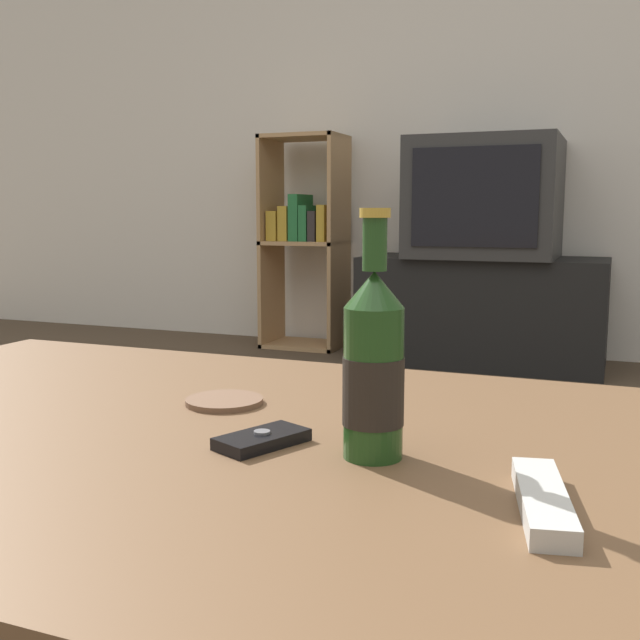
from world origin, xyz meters
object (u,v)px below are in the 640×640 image
Objects in this scene: bookshelf at (304,236)px; cell_phone at (262,439)px; beer_bottle at (374,367)px; remote_control at (543,500)px; tv_stand at (482,311)px; television at (485,198)px.

bookshelf is 9.21× the size of cell_phone.
beer_bottle reaches higher than remote_control.
bookshelf reaches higher than tv_stand.
beer_bottle is (0.35, -2.73, -0.23)m from television.
beer_bottle is 0.16m from cell_phone.
beer_bottle is at bearing 27.02° from cell_phone.
tv_stand is 6.14× the size of remote_control.
bookshelf is at bearing 135.65° from cell_phone.
television reaches higher than tv_stand.
tv_stand is 4.11× the size of beer_bottle.
beer_bottle is at bearing -82.74° from television.
bookshelf reaches higher than cell_phone.
beer_bottle is at bearing -65.53° from bookshelf.
tv_stand is at bearing 97.25° from beer_bottle.
tv_stand is 2.76m from cell_phone.
cell_phone is at bearing -85.44° from tv_stand.
beer_bottle is 0.22m from remote_control.
tv_stand is at bearing 90.00° from television.
remote_control is (0.31, -0.08, 0.00)m from cell_phone.
television is at bearing 88.68° from remote_control.
tv_stand is at bearing -6.34° from bookshelf.
bookshelf is 3.08m from cell_phone.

